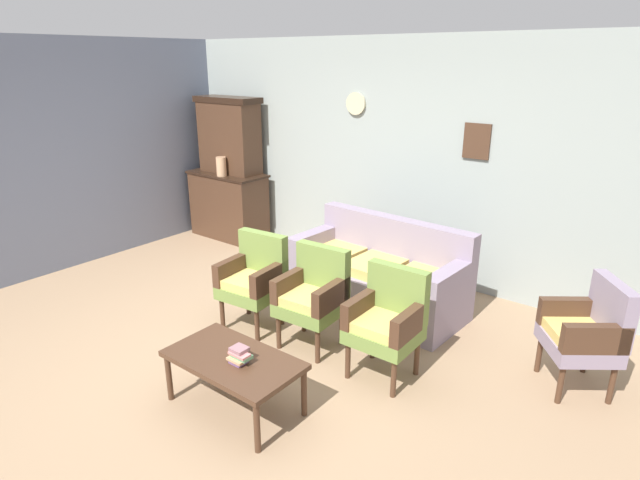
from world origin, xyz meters
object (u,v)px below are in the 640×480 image
at_px(vase_on_cabinet, 221,166).
at_px(armchair_near_couch_end, 313,293).
at_px(side_cabinet, 229,205).
at_px(wingback_chair_by_fireplace, 587,330).
at_px(coffee_table, 234,363).
at_px(book_stack_on_table, 240,356).
at_px(armchair_row_middle, 387,319).
at_px(floral_couch, 379,277).
at_px(armchair_near_cabinet, 254,277).

relative_size(vase_on_cabinet, armchair_near_couch_end, 0.29).
relative_size(side_cabinet, wingback_chair_by_fireplace, 1.28).
xyz_separation_m(side_cabinet, coffee_table, (2.96, -2.70, -0.09)).
relative_size(coffee_table, book_stack_on_table, 6.21).
distance_m(armchair_near_couch_end, armchair_row_middle, 0.76).
bearing_deg(armchair_row_middle, book_stack_on_table, -117.44).
xyz_separation_m(armchair_near_couch_end, book_stack_on_table, (0.20, -1.09, -0.02)).
relative_size(floral_couch, wingback_chair_by_fireplace, 2.05).
xyz_separation_m(armchair_near_couch_end, armchair_row_middle, (0.76, -0.01, 0.00)).
bearing_deg(side_cabinet, book_stack_on_table, -41.74).
bearing_deg(side_cabinet, coffee_table, -42.37).
relative_size(side_cabinet, floral_couch, 0.63).
xyz_separation_m(vase_on_cabinet, coffee_table, (2.88, -2.53, -0.68)).
xyz_separation_m(armchair_near_cabinet, armchair_near_couch_end, (0.67, 0.06, 0.00)).
distance_m(wingback_chair_by_fireplace, coffee_table, 2.68).
distance_m(floral_couch, book_stack_on_table, 2.11).
bearing_deg(wingback_chair_by_fireplace, book_stack_on_table, -135.09).
bearing_deg(vase_on_cabinet, floral_couch, -9.04).
relative_size(armchair_row_middle, wingback_chair_by_fireplace, 1.00).
height_order(vase_on_cabinet, armchair_near_couch_end, vase_on_cabinet).
xyz_separation_m(floral_couch, armchair_row_middle, (0.71, -1.02, 0.17)).
height_order(side_cabinet, floral_couch, side_cabinet).
bearing_deg(book_stack_on_table, armchair_near_cabinet, 130.29).
xyz_separation_m(vase_on_cabinet, armchair_near_cabinet, (2.10, -1.53, -0.56)).
relative_size(wingback_chair_by_fireplace, coffee_table, 0.90).
xyz_separation_m(wingback_chair_by_fireplace, book_stack_on_table, (-1.86, -1.85, -0.02)).
bearing_deg(book_stack_on_table, coffee_table, 169.52).
bearing_deg(armchair_row_middle, side_cabinet, 155.52).
distance_m(armchair_row_middle, book_stack_on_table, 1.21).
relative_size(side_cabinet, armchair_near_cabinet, 1.28).
xyz_separation_m(coffee_table, book_stack_on_table, (0.08, -0.02, 0.10)).
distance_m(vase_on_cabinet, armchair_near_couch_end, 3.18).
bearing_deg(vase_on_cabinet, armchair_near_cabinet, -36.02).
height_order(wingback_chair_by_fireplace, coffee_table, wingback_chair_by_fireplace).
distance_m(armchair_near_cabinet, book_stack_on_table, 1.34).
relative_size(armchair_near_couch_end, armchair_row_middle, 1.00).
xyz_separation_m(side_cabinet, floral_couch, (2.90, -0.62, -0.14)).
bearing_deg(side_cabinet, armchair_row_middle, -24.48).
distance_m(vase_on_cabinet, coffee_table, 3.90).
relative_size(armchair_near_cabinet, book_stack_on_table, 5.59).
relative_size(side_cabinet, armchair_row_middle, 1.28).
height_order(vase_on_cabinet, book_stack_on_table, vase_on_cabinet).
bearing_deg(floral_couch, armchair_row_middle, -55.21).
xyz_separation_m(floral_couch, wingback_chair_by_fireplace, (2.01, -0.25, 0.17)).
bearing_deg(armchair_row_middle, armchair_near_cabinet, -177.83).
height_order(armchair_near_cabinet, coffee_table, armchair_near_cabinet).
bearing_deg(armchair_near_cabinet, floral_couch, 56.40).
distance_m(side_cabinet, vase_on_cabinet, 0.62).
distance_m(floral_couch, wingback_chair_by_fireplace, 2.03).
bearing_deg(book_stack_on_table, armchair_row_middle, 62.56).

